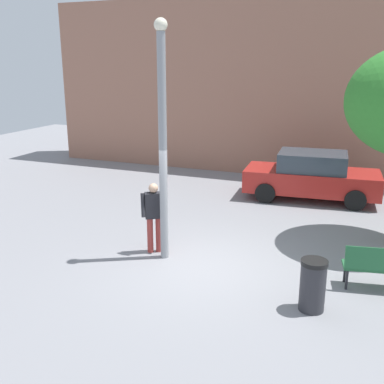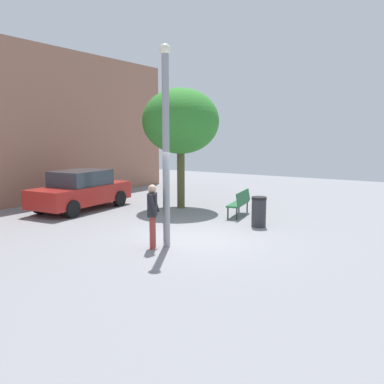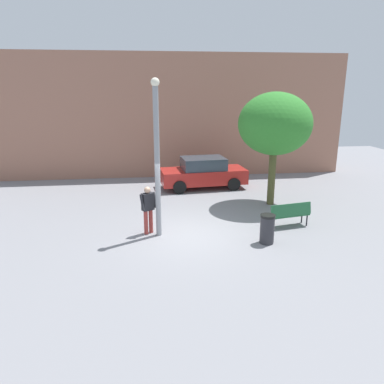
{
  "view_description": "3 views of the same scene",
  "coord_description": "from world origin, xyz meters",
  "px_view_note": "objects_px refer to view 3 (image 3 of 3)",
  "views": [
    {
      "loc": [
        3.23,
        -8.71,
        4.35
      ],
      "look_at": [
        -0.51,
        0.61,
        1.48
      ],
      "focal_mm": 43.03,
      "sensor_mm": 36.0,
      "label": 1
    },
    {
      "loc": [
        -9.48,
        -6.15,
        2.95
      ],
      "look_at": [
        0.35,
        0.18,
        1.29
      ],
      "focal_mm": 38.21,
      "sensor_mm": 36.0,
      "label": 2
    },
    {
      "loc": [
        -1.31,
        -11.7,
        4.87
      ],
      "look_at": [
        0.18,
        0.38,
        1.42
      ],
      "focal_mm": 34.39,
      "sensor_mm": 36.0,
      "label": 3
    }
  ],
  "objects_px": {
    "lamppost": "(157,155)",
    "park_bench": "(289,213)",
    "plaza_tree": "(275,124)",
    "trash_bin": "(267,229)",
    "parked_car_red": "(203,173)",
    "person_by_lamppost": "(148,207)"
  },
  "relations": [
    {
      "from": "lamppost",
      "to": "person_by_lamppost",
      "type": "bearing_deg",
      "value": 151.43
    },
    {
      "from": "lamppost",
      "to": "plaza_tree",
      "type": "distance_m",
      "value": 5.77
    },
    {
      "from": "lamppost",
      "to": "plaza_tree",
      "type": "height_order",
      "value": "lamppost"
    },
    {
      "from": "park_bench",
      "to": "plaza_tree",
      "type": "distance_m",
      "value": 4.01
    },
    {
      "from": "plaza_tree",
      "to": "park_bench",
      "type": "bearing_deg",
      "value": -95.32
    },
    {
      "from": "plaza_tree",
      "to": "trash_bin",
      "type": "height_order",
      "value": "plaza_tree"
    },
    {
      "from": "park_bench",
      "to": "parked_car_red",
      "type": "height_order",
      "value": "parked_car_red"
    },
    {
      "from": "trash_bin",
      "to": "plaza_tree",
      "type": "bearing_deg",
      "value": 69.79
    },
    {
      "from": "lamppost",
      "to": "plaza_tree",
      "type": "xyz_separation_m",
      "value": [
        4.94,
        2.91,
        0.66
      ]
    },
    {
      "from": "park_bench",
      "to": "trash_bin",
      "type": "distance_m",
      "value": 1.76
    },
    {
      "from": "person_by_lamppost",
      "to": "park_bench",
      "type": "xyz_separation_m",
      "value": [
        5.03,
        -0.05,
        -0.42
      ]
    },
    {
      "from": "parked_car_red",
      "to": "trash_bin",
      "type": "xyz_separation_m",
      "value": [
        1.01,
        -7.05,
        -0.29
      ]
    },
    {
      "from": "lamppost",
      "to": "person_by_lamppost",
      "type": "xyz_separation_m",
      "value": [
        -0.35,
        0.19,
        -1.8
      ]
    },
    {
      "from": "plaza_tree",
      "to": "parked_car_red",
      "type": "distance_m",
      "value": 4.73
    },
    {
      "from": "person_by_lamppost",
      "to": "trash_bin",
      "type": "xyz_separation_m",
      "value": [
        3.8,
        -1.31,
        -0.48
      ]
    },
    {
      "from": "person_by_lamppost",
      "to": "park_bench",
      "type": "relative_size",
      "value": 1.01
    },
    {
      "from": "person_by_lamppost",
      "to": "trash_bin",
      "type": "height_order",
      "value": "person_by_lamppost"
    },
    {
      "from": "parked_car_red",
      "to": "trash_bin",
      "type": "relative_size",
      "value": 4.47
    },
    {
      "from": "person_by_lamppost",
      "to": "park_bench",
      "type": "bearing_deg",
      "value": -0.56
    },
    {
      "from": "person_by_lamppost",
      "to": "parked_car_red",
      "type": "bearing_deg",
      "value": 64.09
    },
    {
      "from": "lamppost",
      "to": "park_bench",
      "type": "xyz_separation_m",
      "value": [
        4.68,
        0.14,
        -2.22
      ]
    },
    {
      "from": "plaza_tree",
      "to": "trash_bin",
      "type": "xyz_separation_m",
      "value": [
        -1.48,
        -4.03,
        -2.94
      ]
    }
  ]
}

